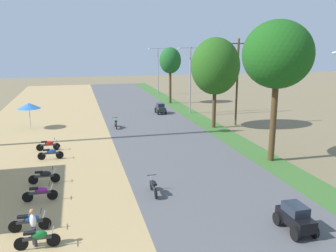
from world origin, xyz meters
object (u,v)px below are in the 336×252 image
at_px(parked_motorbike_sixth, 49,144).
at_px(parked_motorbike_nearest, 38,237).
at_px(median_tree_fourth, 170,61).
at_px(streetlamp_mid, 190,75).
at_px(streetlamp_far, 158,67).
at_px(parked_motorbike_fourth, 45,175).
at_px(pedestrian_on_shoulder, 33,225).
at_px(parked_motorbike_second, 30,221).
at_px(motorbike_ahead_second, 153,185).
at_px(vendor_umbrella, 29,106).
at_px(median_tree_second, 278,55).
at_px(parked_motorbike_third, 40,192).
at_px(parked_motorbike_fifth, 51,153).
at_px(utility_pole_near, 237,81).
at_px(car_hatchback_black, 295,217).
at_px(utility_pole_far, 215,76).
at_px(median_tree_third, 215,66).
at_px(car_hatchback_charcoal, 160,108).
at_px(motorbike_ahead_third, 116,123).

bearing_deg(parked_motorbike_sixth, parked_motorbike_nearest, -87.96).
bearing_deg(parked_motorbike_sixth, median_tree_fourth, 53.30).
bearing_deg(streetlamp_mid, streetlamp_far, 90.00).
relative_size(parked_motorbike_fourth, pedestrian_on_shoulder, 1.11).
distance_m(parked_motorbike_second, motorbike_ahead_second, 6.60).
distance_m(streetlamp_mid, streetlamp_far, 17.33).
xyz_separation_m(vendor_umbrella, median_tree_second, (17.71, -14.76, 5.10)).
xyz_separation_m(parked_motorbike_third, parked_motorbike_fifth, (0.10, 7.25, 0.00)).
relative_size(parked_motorbike_nearest, utility_pole_near, 0.21).
height_order(median_tree_fourth, streetlamp_mid, streetlamp_mid).
relative_size(pedestrian_on_shoulder, streetlamp_far, 0.21).
relative_size(parked_motorbike_fourth, vendor_umbrella, 0.71).
bearing_deg(motorbike_ahead_second, parked_motorbike_sixth, 121.09).
distance_m(utility_pole_near, car_hatchback_black, 21.91).
bearing_deg(parked_motorbike_third, median_tree_fourth, 63.54).
relative_size(parked_motorbike_nearest, parked_motorbike_third, 1.00).
xyz_separation_m(parked_motorbike_third, utility_pole_far, (17.66, 20.48, 4.02)).
relative_size(parked_motorbike_third, utility_pole_far, 0.21).
distance_m(parked_motorbike_nearest, utility_pole_near, 26.22).
bearing_deg(parked_motorbike_second, parked_motorbike_nearest, -73.80).
xyz_separation_m(median_tree_third, utility_pole_far, (2.52, 6.51, -1.48)).
xyz_separation_m(parked_motorbike_fifth, car_hatchback_charcoal, (11.56, 15.08, 0.19)).
distance_m(utility_pole_near, utility_pole_far, 6.02).
distance_m(parked_motorbike_fifth, motorbike_ahead_third, 10.43).
relative_size(parked_motorbike_nearest, motorbike_ahead_third, 1.00).
distance_m(parked_motorbike_fifth, motorbike_ahead_second, 9.77).
xyz_separation_m(parked_motorbike_fourth, streetlamp_mid, (15.15, 19.31, 4.01)).
bearing_deg(utility_pole_near, pedestrian_on_shoulder, -132.86).
height_order(parked_motorbike_fourth, parked_motorbike_fifth, same).
bearing_deg(parked_motorbike_fourth, streetlamp_far, 67.54).
bearing_deg(parked_motorbike_fourth, parked_motorbike_second, -91.69).
distance_m(parked_motorbike_sixth, median_tree_second, 18.10).
distance_m(parked_motorbike_fourth, median_tree_third, 19.73).
xyz_separation_m(parked_motorbike_sixth, streetlamp_mid, (15.38, 12.28, 4.01)).
height_order(parked_motorbike_nearest, streetlamp_far, streetlamp_far).
relative_size(parked_motorbike_third, median_tree_fourth, 0.23).
relative_size(vendor_umbrella, motorbike_ahead_third, 1.40).
bearing_deg(streetlamp_far, median_tree_fourth, -92.41).
bearing_deg(parked_motorbike_second, car_hatchback_charcoal, 65.18).
bearing_deg(median_tree_fourth, parked_motorbike_third, -116.46).
relative_size(vendor_umbrella, median_tree_second, 0.26).
xyz_separation_m(parked_motorbike_third, pedestrian_on_shoulder, (0.14, -4.48, 0.41)).
bearing_deg(pedestrian_on_shoulder, parked_motorbike_sixth, 91.41).
bearing_deg(median_tree_third, car_hatchback_black, -101.36).
height_order(parked_motorbike_second, motorbike_ahead_third, motorbike_ahead_third).
bearing_deg(parked_motorbike_second, car_hatchback_black, -14.40).
bearing_deg(utility_pole_near, streetlamp_mid, 108.95).
bearing_deg(streetlamp_far, car_hatchback_black, -95.12).
bearing_deg(median_tree_second, vendor_umbrella, 140.18).
xyz_separation_m(parked_motorbike_nearest, vendor_umbrella, (-2.74, 22.68, 1.75)).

